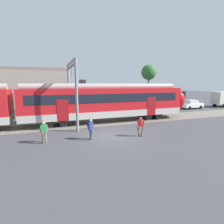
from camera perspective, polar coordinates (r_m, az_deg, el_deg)
ground_plane at (r=14.58m, az=0.03°, el=-7.94°), size 160.00×160.00×0.00m
pedestrian_green at (r=13.67m, az=-21.35°, el=-5.46°), size 0.54×0.66×1.67m
pedestrian_navy at (r=13.63m, az=-7.06°, el=-4.93°), size 0.52×0.71×1.67m
pedestrian_red at (r=14.53m, az=9.41°, el=-4.09°), size 0.71×0.52×1.67m
parked_car_silver at (r=30.23m, az=17.40°, el=2.11°), size 4.08×1.92×1.54m
parked_car_white at (r=33.22m, az=24.56°, el=2.30°), size 4.07×1.89×1.54m
box_truck at (r=39.15m, az=32.84°, el=3.75°), size 5.32×2.27×2.82m
catenary_gantry at (r=18.95m, az=-12.99°, el=9.01°), size 0.24×6.64×6.53m
background_building at (r=27.80m, az=-30.82°, el=5.67°), size 15.42×5.00×9.20m
street_tree_right at (r=36.34m, az=11.94°, el=12.44°), size 2.99×2.99×8.04m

